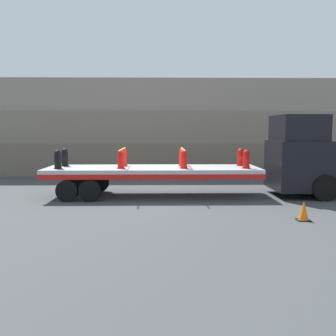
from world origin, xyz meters
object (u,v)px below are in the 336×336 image
at_px(fire_hydrant_red_near_2, 184,160).
at_px(traffic_cone, 304,211).
at_px(fire_hydrant_red_near_1, 121,160).
at_px(fire_hydrant_red_far_2, 182,158).
at_px(fire_hydrant_red_near_3, 246,159).
at_px(truck_cab, 304,157).
at_px(fire_hydrant_red_far_1, 124,158).
at_px(fire_hydrant_black_near_0, 58,160).
at_px(fire_hydrant_black_far_0, 65,158).
at_px(flatbed_trailer, 140,173).
at_px(fire_hydrant_red_far_3, 241,157).

relative_size(fire_hydrant_red_near_2, traffic_cone, 1.24).
xyz_separation_m(fire_hydrant_red_near_1, fire_hydrant_red_far_2, (2.48, 1.07, 0.00)).
height_order(fire_hydrant_red_far_2, fire_hydrant_red_near_3, same).
relative_size(truck_cab, fire_hydrant_red_far_1, 4.48).
height_order(fire_hydrant_black_near_0, fire_hydrant_red_near_1, same).
relative_size(fire_hydrant_black_far_0, fire_hydrant_red_near_3, 1.00).
distance_m(fire_hydrant_black_near_0, fire_hydrant_red_far_2, 5.08).
relative_size(fire_hydrant_black_far_0, traffic_cone, 1.24).
bearing_deg(fire_hydrant_red_near_2, fire_hydrant_red_far_2, 90.00).
bearing_deg(fire_hydrant_red_far_1, truck_cab, -4.09).
bearing_deg(fire_hydrant_red_far_2, fire_hydrant_red_near_2, -90.00).
bearing_deg(fire_hydrant_black_far_0, fire_hydrant_red_far_2, 0.00).
bearing_deg(fire_hydrant_black_near_0, fire_hydrant_red_far_1, 23.33).
xyz_separation_m(fire_hydrant_red_far_1, fire_hydrant_red_far_2, (2.48, 0.00, 0.00)).
bearing_deg(traffic_cone, fire_hydrant_black_near_0, 156.03).
distance_m(flatbed_trailer, fire_hydrant_black_far_0, 3.28).
height_order(fire_hydrant_black_near_0, traffic_cone, fire_hydrant_black_near_0).
bearing_deg(fire_hydrant_black_near_0, fire_hydrant_red_far_2, 12.17).
bearing_deg(fire_hydrant_red_far_2, fire_hydrant_red_far_1, 180.00).
relative_size(truck_cab, fire_hydrant_red_near_2, 4.48).
distance_m(fire_hydrant_black_near_0, fire_hydrant_black_far_0, 1.07).
height_order(truck_cab, fire_hydrant_red_near_2, truck_cab).
bearing_deg(traffic_cone, fire_hydrant_black_far_0, 150.21).
height_order(flatbed_trailer, traffic_cone, flatbed_trailer).
relative_size(truck_cab, flatbed_trailer, 0.38).
bearing_deg(fire_hydrant_red_far_3, truck_cab, -11.97).
xyz_separation_m(fire_hydrant_black_near_0, fire_hydrant_red_near_2, (4.96, 0.00, 0.00)).
bearing_deg(fire_hydrant_red_far_1, traffic_cone, -39.13).
height_order(fire_hydrant_black_near_0, fire_hydrant_red_near_2, same).
height_order(fire_hydrant_black_far_0, fire_hydrant_red_near_3, same).
bearing_deg(fire_hydrant_red_near_1, truck_cab, 4.09).
bearing_deg(fire_hydrant_red_near_3, flatbed_trailer, 172.84).
distance_m(fire_hydrant_black_far_0, fire_hydrant_red_far_1, 2.48).
height_order(truck_cab, flatbed_trailer, truck_cab).
distance_m(fire_hydrant_black_near_0, fire_hydrant_red_far_3, 7.52).
bearing_deg(fire_hydrant_red_near_1, traffic_cone, -32.29).
bearing_deg(fire_hydrant_black_near_0, fire_hydrant_red_near_2, 0.00).
height_order(fire_hydrant_red_near_2, traffic_cone, fire_hydrant_red_near_2).
distance_m(flatbed_trailer, fire_hydrant_black_near_0, 3.28).
xyz_separation_m(fire_hydrant_black_near_0, fire_hydrant_red_far_2, (4.96, 1.07, 0.00)).
height_order(flatbed_trailer, fire_hydrant_red_far_3, fire_hydrant_red_far_3).
bearing_deg(truck_cab, fire_hydrant_red_near_1, -175.91).
distance_m(fire_hydrant_red_near_1, traffic_cone, 7.08).
relative_size(fire_hydrant_red_near_2, fire_hydrant_red_far_3, 1.00).
height_order(fire_hydrant_black_near_0, fire_hydrant_red_near_3, same).
relative_size(truck_cab, fire_hydrant_red_far_2, 4.48).
bearing_deg(fire_hydrant_red_near_2, truck_cab, 6.10).
xyz_separation_m(flatbed_trailer, fire_hydrant_red_near_2, (1.78, -0.54, 0.58)).
height_order(fire_hydrant_red_near_1, fire_hydrant_red_far_3, same).
relative_size(fire_hydrant_black_far_0, fire_hydrant_red_near_1, 1.00).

